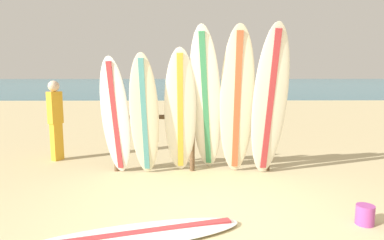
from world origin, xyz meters
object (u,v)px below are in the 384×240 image
at_px(surfboard_leaning_far_left, 115,117).
at_px(surfboard_leaning_right, 270,103).
at_px(surfboard_lying_on_sand, 135,235).
at_px(small_boat_offshore, 202,88).
at_px(surfboard_leaning_center_left, 180,113).
at_px(surfboard_leaning_left, 144,116).
at_px(beachgoer_standing, 55,117).
at_px(surfboard_rack, 192,131).
at_px(surfboard_leaning_center_right, 237,103).
at_px(sand_bucket, 365,215).
at_px(surfboard_leaning_center, 206,103).

relative_size(surfboard_leaning_far_left, surfboard_leaning_right, 0.80).
distance_m(surfboard_lying_on_sand, small_boat_offshore, 31.00).
height_order(surfboard_leaning_far_left, surfboard_leaning_center_left, surfboard_leaning_center_left).
relative_size(surfboard_leaning_left, surfboard_lying_on_sand, 0.86).
bearing_deg(surfboard_leaning_far_left, surfboard_lying_on_sand, -73.63).
height_order(surfboard_leaning_center_left, small_boat_offshore, surfboard_leaning_center_left).
distance_m(surfboard_leaning_left, beachgoer_standing, 2.24).
distance_m(surfboard_rack, surfboard_leaning_center_right, 0.98).
height_order(surfboard_leaning_center_left, surfboard_leaning_right, surfboard_leaning_right).
distance_m(surfboard_leaning_right, sand_bucket, 2.22).
distance_m(surfboard_leaning_center_left, surfboard_leaning_right, 1.49).
bearing_deg(sand_bucket, surfboard_leaning_right, 112.27).
xyz_separation_m(surfboard_leaning_left, small_boat_offshore, (2.21, 28.78, -0.79)).
bearing_deg(beachgoer_standing, surfboard_leaning_right, -17.01).
bearing_deg(surfboard_rack, surfboard_leaning_center, -50.99).
bearing_deg(surfboard_leaning_left, sand_bucket, -33.50).
relative_size(surfboard_leaning_right, beachgoer_standing, 1.58).
bearing_deg(surfboard_leaning_center, surfboard_rack, 129.01).
bearing_deg(beachgoer_standing, surfboard_rack, -15.93).
relative_size(surfboard_leaning_far_left, surfboard_leaning_center_right, 0.81).
height_order(small_boat_offshore, sand_bucket, small_boat_offshore).
bearing_deg(beachgoer_standing, surfboard_lying_on_sand, -57.62).
height_order(surfboard_leaning_center_right, surfboard_leaning_right, surfboard_leaning_right).
xyz_separation_m(surfboard_leaning_center, beachgoer_standing, (-2.95, 1.05, -0.36)).
height_order(surfboard_leaning_left, surfboard_lying_on_sand, surfboard_leaning_left).
distance_m(surfboard_lying_on_sand, beachgoer_standing, 3.99).
xyz_separation_m(beachgoer_standing, sand_bucket, (4.71, -2.98, -0.77)).
height_order(surfboard_leaning_far_left, surfboard_leaning_left, surfboard_leaning_left).
bearing_deg(surfboard_leaning_far_left, surfboard_rack, 11.21).
bearing_deg(surfboard_lying_on_sand, surfboard_leaning_far_left, 106.37).
bearing_deg(surfboard_lying_on_sand, beachgoer_standing, 122.38).
bearing_deg(surfboard_leaning_left, surfboard_leaning_center_left, 8.67).
relative_size(surfboard_leaning_left, surfboard_leaning_center, 0.84).
distance_m(surfboard_leaning_center, beachgoer_standing, 3.15).
distance_m(surfboard_leaning_center_left, small_boat_offshore, 28.75).
relative_size(surfboard_rack, sand_bucket, 12.20).
height_order(surfboard_leaning_center, surfboard_lying_on_sand, surfboard_leaning_center).
height_order(surfboard_leaning_center_right, sand_bucket, surfboard_leaning_center_right).
distance_m(surfboard_rack, small_boat_offshore, 28.46).
bearing_deg(sand_bucket, surfboard_lying_on_sand, -173.33).
distance_m(surfboard_leaning_center, surfboard_leaning_right, 1.06).
xyz_separation_m(surfboard_rack, small_boat_offshore, (1.41, 28.42, -0.48)).
xyz_separation_m(surfboard_rack, surfboard_leaning_right, (1.26, -0.44, 0.54)).
height_order(surfboard_rack, surfboard_leaning_center_right, surfboard_leaning_center_right).
distance_m(surfboard_leaning_center, surfboard_lying_on_sand, 2.69).
bearing_deg(surfboard_leaning_right, sand_bucket, -67.73).
bearing_deg(surfboard_leaning_left, beachgoer_standing, 149.43).
bearing_deg(small_boat_offshore, surfboard_leaning_far_left, -95.40).
bearing_deg(surfboard_leaning_center_left, surfboard_leaning_left, -171.33).
bearing_deg(surfboard_leaning_center_left, surfboard_leaning_far_left, 179.50).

